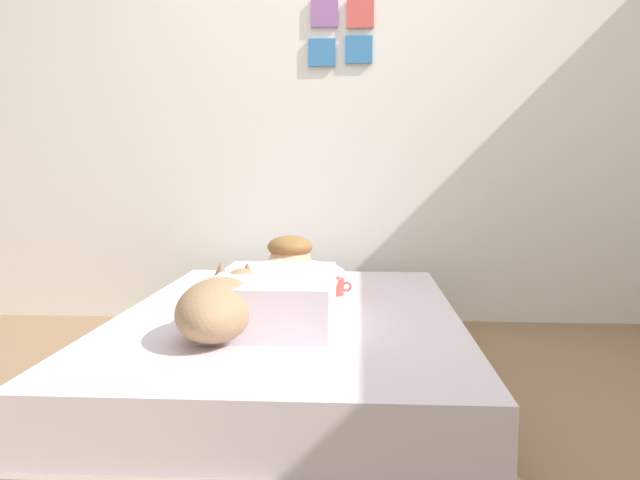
% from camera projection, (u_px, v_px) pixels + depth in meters
% --- Properties ---
extents(ground_plane, '(12.95, 12.95, 0.00)m').
position_uv_depth(ground_plane, '(327.00, 428.00, 2.18)').
color(ground_plane, '#8C6B4C').
extents(back_wall, '(4.48, 0.12, 2.50)m').
position_uv_depth(back_wall, '(342.00, 106.00, 3.67)').
color(back_wall, silver).
rests_on(back_wall, ground).
extents(bed, '(1.35, 2.05, 0.32)m').
position_uv_depth(bed, '(290.00, 351.00, 2.55)').
color(bed, gray).
rests_on(bed, ground).
extents(pillow, '(0.52, 0.32, 0.11)m').
position_uv_depth(pillow, '(292.00, 271.00, 3.17)').
color(pillow, silver).
rests_on(pillow, bed).
extents(person_lying, '(0.43, 0.92, 0.27)m').
position_uv_depth(person_lying, '(280.00, 287.00, 2.46)').
color(person_lying, silver).
rests_on(person_lying, bed).
extents(dog, '(0.26, 0.57, 0.21)m').
position_uv_depth(dog, '(221.00, 306.00, 2.14)').
color(dog, '#9E7A56').
rests_on(dog, bed).
extents(coffee_cup, '(0.12, 0.09, 0.07)m').
position_uv_depth(coffee_cup, '(334.00, 287.00, 2.85)').
color(coffee_cup, '#D84C47').
rests_on(coffee_cup, bed).
extents(cell_phone, '(0.07, 0.14, 0.01)m').
position_uv_depth(cell_phone, '(314.00, 328.00, 2.24)').
color(cell_phone, black).
rests_on(cell_phone, bed).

